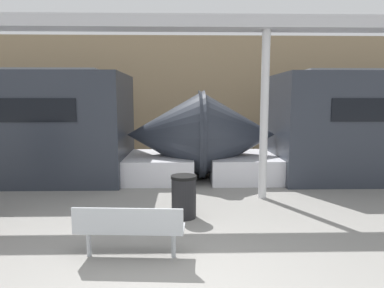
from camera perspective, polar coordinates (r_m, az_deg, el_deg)
The scene contains 5 objects.
station_wall at distance 14.67m, azimuth -1.59°, elevation 7.96°, with size 56.00×0.20×5.00m, color #9E8460.
bench_near at distance 5.25m, azimuth -10.39°, elevation -13.36°, with size 1.63×0.54×0.82m.
trash_bin at distance 6.92m, azimuth -1.37°, elevation -8.73°, with size 0.52×0.52×0.86m.
support_column_near at distance 8.22m, azimuth 11.95°, elevation 4.53°, with size 0.19×0.19×3.93m, color silver.
canopy_beam at distance 8.39m, azimuth 12.35°, elevation 19.04°, with size 28.00×0.60×0.28m, color #B7B7BC.
Camera 1 is at (0.06, -3.89, 2.35)m, focal length 32.00 mm.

